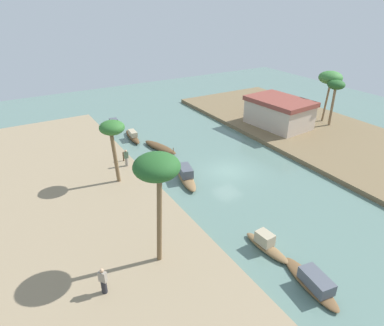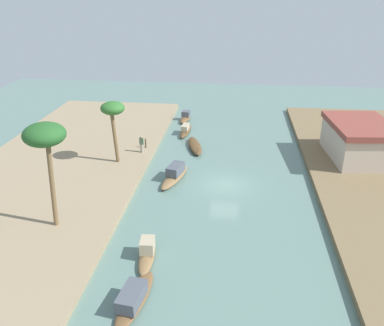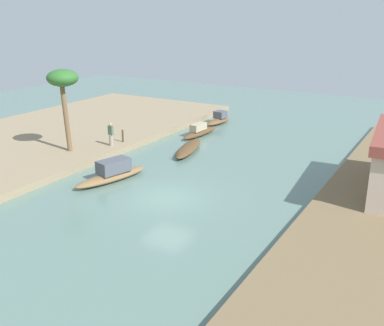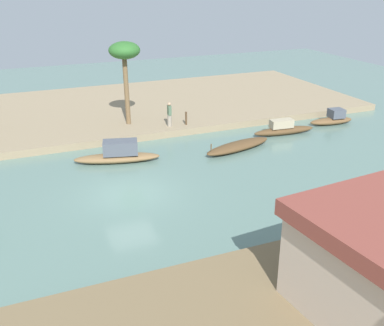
# 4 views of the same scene
# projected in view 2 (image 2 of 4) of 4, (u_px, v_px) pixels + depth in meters

# --- Properties ---
(river_water) EXTENTS (76.60, 76.60, 0.00)m
(river_water) POSITION_uv_depth(u_px,v_px,m) (225.00, 185.00, 34.67)
(river_water) COLOR slate
(river_water) RESTS_ON ground
(riverbank_left) EXTENTS (46.03, 15.75, 0.49)m
(riverbank_left) POSITION_uv_depth(u_px,v_px,m) (54.00, 174.00, 36.14)
(riverbank_left) COLOR #937F60
(riverbank_left) RESTS_ON ground
(sampan_upstream_small) EXTENTS (3.90, 1.21, 1.25)m
(sampan_upstream_small) POSITION_uv_depth(u_px,v_px,m) (147.00, 252.00, 25.26)
(sampan_upstream_small) COLOR brown
(sampan_upstream_small) RESTS_ON river_water
(sampan_midstream) EXTENTS (4.84, 1.82, 1.12)m
(sampan_midstream) POSITION_uv_depth(u_px,v_px,m) (134.00, 298.00, 21.61)
(sampan_midstream) COLOR brown
(sampan_midstream) RESTS_ON river_water
(sampan_near_left_bank) EXTENTS (3.56, 1.35, 1.16)m
(sampan_near_left_bank) POSITION_uv_depth(u_px,v_px,m) (185.00, 117.00, 50.75)
(sampan_near_left_bank) COLOR brown
(sampan_near_left_bank) RESTS_ON river_water
(sampan_with_red_awning) EXTENTS (5.23, 2.41, 0.91)m
(sampan_with_red_awning) POSITION_uv_depth(u_px,v_px,m) (195.00, 146.00, 42.30)
(sampan_with_red_awning) COLOR brown
(sampan_with_red_awning) RESTS_ON river_water
(sampan_open_hull) EXTENTS (4.65, 1.22, 1.11)m
(sampan_open_hull) POSITION_uv_depth(u_px,v_px,m) (186.00, 130.00, 46.39)
(sampan_open_hull) COLOR brown
(sampan_open_hull) RESTS_ON river_water
(sampan_downstream_large) EXTENTS (5.23, 2.40, 1.34)m
(sampan_downstream_large) POSITION_uv_depth(u_px,v_px,m) (175.00, 174.00, 35.42)
(sampan_downstream_large) COLOR brown
(sampan_downstream_large) RESTS_ON river_water
(person_by_mooring) EXTENTS (0.33, 0.41, 1.72)m
(person_by_mooring) POSITION_uv_depth(u_px,v_px,m) (142.00, 145.00, 39.80)
(person_by_mooring) COLOR gray
(person_by_mooring) RESTS_ON riverbank_left
(mooring_post) EXTENTS (0.14, 0.14, 0.94)m
(mooring_post) POSITION_uv_depth(u_px,v_px,m) (146.00, 143.00, 41.03)
(mooring_post) COLOR #4C3823
(mooring_post) RESTS_ON riverbank_left
(palm_tree_left_near) EXTENTS (2.16, 2.16, 5.78)m
(palm_tree_left_near) POSITION_uv_depth(u_px,v_px,m) (113.00, 111.00, 36.03)
(palm_tree_left_near) COLOR brown
(palm_tree_left_near) RESTS_ON riverbank_left
(palm_tree_left_far) EXTENTS (2.72, 2.72, 7.39)m
(palm_tree_left_far) POSITION_uv_depth(u_px,v_px,m) (45.00, 137.00, 25.46)
(palm_tree_left_far) COLOR brown
(palm_tree_left_far) RESTS_ON riverbank_left
(riverside_building) EXTENTS (8.29, 6.10, 3.49)m
(riverside_building) POSITION_uv_depth(u_px,v_px,m) (359.00, 140.00, 38.20)
(riverside_building) COLOR #C6B29E
(riverside_building) RESTS_ON riverbank_right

